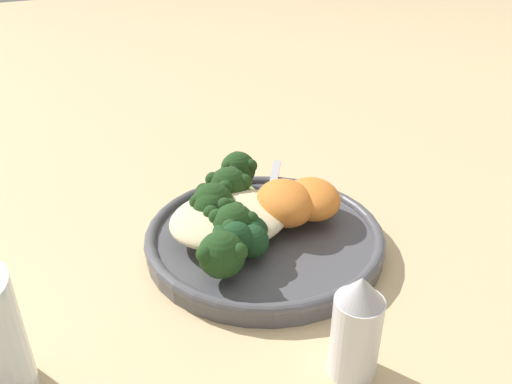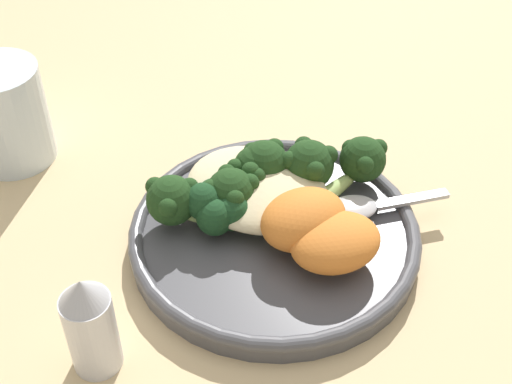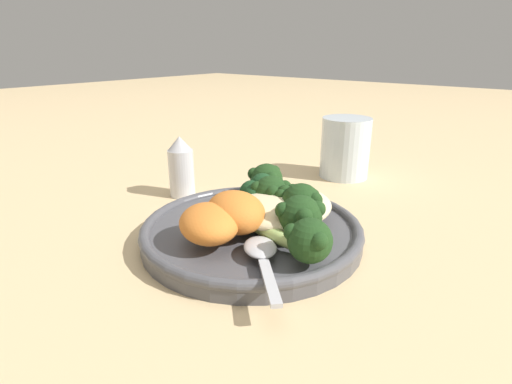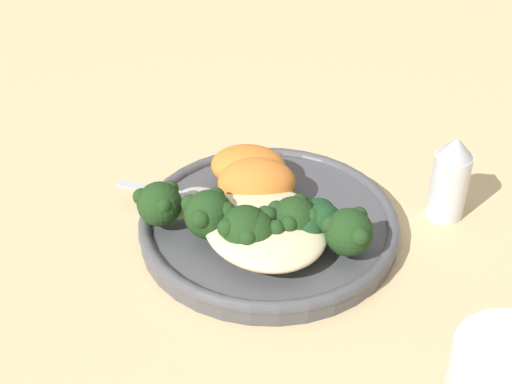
# 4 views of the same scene
# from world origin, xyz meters

# --- Properties ---
(ground_plane) EXTENTS (4.00, 4.00, 0.00)m
(ground_plane) POSITION_xyz_m (0.00, 0.00, 0.00)
(ground_plane) COLOR #D6B784
(plate) EXTENTS (0.24, 0.24, 0.02)m
(plate) POSITION_xyz_m (-0.02, -0.02, 0.01)
(plate) COLOR #4C4C51
(plate) RESTS_ON ground_plane
(quinoa_mound) EXTENTS (0.12, 0.10, 0.03)m
(quinoa_mound) POSITION_xyz_m (-0.05, 0.00, 0.04)
(quinoa_mound) COLOR beige
(quinoa_mound) RESTS_ON plate
(broccoli_stalk_0) EXTENTS (0.05, 0.13, 0.04)m
(broccoli_stalk_0) POSITION_xyz_m (0.01, 0.06, 0.04)
(broccoli_stalk_0) COLOR #9EBC66
(broccoli_stalk_0) RESTS_ON plate
(broccoli_stalk_1) EXTENTS (0.05, 0.10, 0.04)m
(broccoli_stalk_1) POSITION_xyz_m (-0.02, 0.04, 0.04)
(broccoli_stalk_1) COLOR #9EBC66
(broccoli_stalk_1) RESTS_ON plate
(broccoli_stalk_2) EXTENTS (0.10, 0.09, 0.04)m
(broccoli_stalk_2) POSITION_xyz_m (-0.05, 0.02, 0.04)
(broccoli_stalk_2) COLOR #9EBC66
(broccoli_stalk_2) RESTS_ON plate
(broccoli_stalk_3) EXTENTS (0.09, 0.07, 0.04)m
(broccoli_stalk_3) POSITION_xyz_m (-0.05, 0.01, 0.04)
(broccoli_stalk_3) COLOR #9EBC66
(broccoli_stalk_3) RESTS_ON plate
(broccoli_stalk_4) EXTENTS (0.09, 0.04, 0.04)m
(broccoli_stalk_4) POSITION_xyz_m (-0.05, -0.02, 0.04)
(broccoli_stalk_4) COLOR #9EBC66
(broccoli_stalk_4) RESTS_ON plate
(broccoli_stalk_5) EXTENTS (0.12, 0.07, 0.04)m
(broccoli_stalk_5) POSITION_xyz_m (-0.08, -0.05, 0.04)
(broccoli_stalk_5) COLOR #9EBC66
(broccoli_stalk_5) RESTS_ON plate
(sweet_potato_chunk_0) EXTENTS (0.08, 0.09, 0.04)m
(sweet_potato_chunk_0) POSITION_xyz_m (0.01, -0.02, 0.04)
(sweet_potato_chunk_0) COLOR orange
(sweet_potato_chunk_0) RESTS_ON plate
(sweet_potato_chunk_1) EXTENTS (0.09, 0.09, 0.03)m
(sweet_potato_chunk_1) POSITION_xyz_m (0.04, -0.02, 0.04)
(sweet_potato_chunk_1) COLOR orange
(sweet_potato_chunk_1) RESTS_ON plate
(kale_tuft) EXTENTS (0.05, 0.05, 0.04)m
(kale_tuft) POSITION_xyz_m (-0.06, -0.04, 0.04)
(kale_tuft) COLOR #193D1E
(kale_tuft) RESTS_ON plate
(spoon) EXTENTS (0.09, 0.09, 0.01)m
(spoon) POSITION_xyz_m (0.03, 0.04, 0.03)
(spoon) COLOR #B7B7BC
(spoon) RESTS_ON plate
(salt_shaker) EXTENTS (0.03, 0.03, 0.09)m
(salt_shaker) POSITION_xyz_m (-0.07, -0.18, 0.04)
(salt_shaker) COLOR silver
(salt_shaker) RESTS_ON ground_plane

